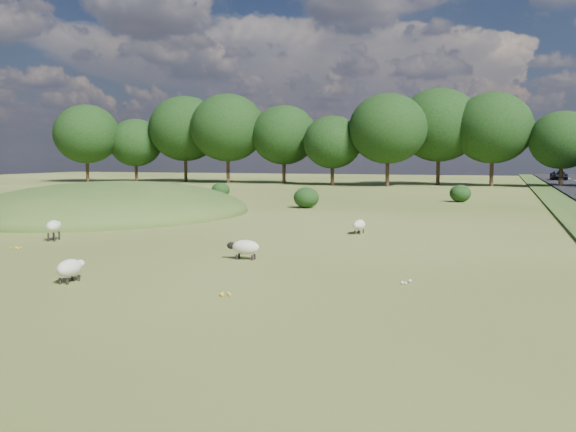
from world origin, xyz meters
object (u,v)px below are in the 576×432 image
(sheep_0, at_px, (359,225))
(sheep_3, at_px, (54,226))
(car_5, at_px, (559,175))
(sheep_1, at_px, (245,247))
(sheep_2, at_px, (70,268))

(sheep_0, xyz_separation_m, sheep_3, (-11.65, -6.35, 0.19))
(sheep_3, xyz_separation_m, car_5, (25.29, 73.72, 0.28))
(sheep_0, relative_size, car_5, 0.25)
(sheep_1, height_order, sheep_2, sheep_1)
(sheep_2, bearing_deg, sheep_0, -23.12)
(sheep_2, bearing_deg, sheep_1, -32.70)
(sheep_2, bearing_deg, sheep_3, 39.10)
(sheep_2, xyz_separation_m, car_5, (18.96, 81.02, 0.46))
(sheep_2, distance_m, car_5, 83.21)
(sheep_0, height_order, sheep_2, sheep_2)
(sheep_0, distance_m, sheep_3, 13.27)
(sheep_0, bearing_deg, car_5, 174.01)
(sheep_0, bearing_deg, sheep_3, -55.95)
(car_5, bearing_deg, sheep_3, -108.93)
(sheep_1, xyz_separation_m, sheep_2, (-3.14, -5.25, -0.01))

